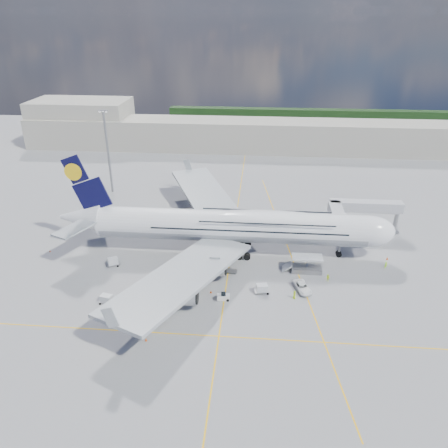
# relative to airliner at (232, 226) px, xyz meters

# --- Properties ---
(ground) EXTENTS (300.00, 300.00, 0.00)m
(ground) POSITION_rel_airliner_xyz_m (-0.26, -10.00, -6.87)
(ground) COLOR gray
(ground) RESTS_ON ground
(taxi_line_main) EXTENTS (0.25, 220.00, 0.01)m
(taxi_line_main) POSITION_rel_airliner_xyz_m (-0.26, -10.00, -6.86)
(taxi_line_main) COLOR yellow
(taxi_line_main) RESTS_ON ground
(taxi_line_cross) EXTENTS (120.00, 0.25, 0.01)m
(taxi_line_cross) POSITION_rel_airliner_xyz_m (-0.26, -30.00, -6.86)
(taxi_line_cross) COLOR yellow
(taxi_line_cross) RESTS_ON ground
(taxi_line_diag) EXTENTS (14.16, 99.06, 0.01)m
(taxi_line_diag) POSITION_rel_airliner_xyz_m (13.74, -0.00, -6.86)
(taxi_line_diag) COLOR yellow
(taxi_line_diag) RESTS_ON ground
(airliner) EXTENTS (77.26, 79.15, 23.71)m
(airliner) POSITION_rel_airliner_xyz_m (0.00, 0.00, 0.00)
(airliner) COLOR white
(airliner) RESTS_ON ground
(jet_bridge) EXTENTS (18.80, 12.10, 8.50)m
(jet_bridge) POSITION_rel_airliner_xyz_m (29.55, 10.94, -0.02)
(jet_bridge) COLOR #B7B7BC
(jet_bridge) RESTS_ON ground
(cargo_loader) EXTENTS (8.53, 3.20, 3.67)m
(cargo_loader) POSITION_rel_airliner_xyz_m (16.56, -7.11, -5.62)
(cargo_loader) COLOR silver
(cargo_loader) RESTS_ON ground
(light_mast) EXTENTS (3.00, 0.70, 25.50)m
(light_mast) POSITION_rel_airliner_xyz_m (-40.26, 35.00, 6.34)
(light_mast) COLOR gray
(light_mast) RESTS_ON ground
(terminal) EXTENTS (180.00, 16.00, 12.00)m
(terminal) POSITION_rel_airliner_xyz_m (-0.26, 85.00, -0.87)
(terminal) COLOR #B2AD9E
(terminal) RESTS_ON ground
(hangar) EXTENTS (40.00, 22.00, 18.00)m
(hangar) POSITION_rel_airliner_xyz_m (-70.26, 90.00, 2.13)
(hangar) COLOR #B2AD9E
(hangar) RESTS_ON ground
(tree_line) EXTENTS (160.00, 6.00, 8.00)m
(tree_line) POSITION_rel_airliner_xyz_m (39.74, 130.00, -2.87)
(tree_line) COLOR #193814
(tree_line) RESTS_ON ground
(dolly_row_a) EXTENTS (3.22, 2.20, 1.86)m
(dolly_row_a) POSITION_rel_airliner_xyz_m (-22.96, -22.31, -5.87)
(dolly_row_a) COLOR gray
(dolly_row_a) RESTS_ON ground
(dolly_row_b) EXTENTS (3.52, 2.70, 0.46)m
(dolly_row_b) POSITION_rel_airliner_xyz_m (-8.62, -10.67, -6.51)
(dolly_row_b) COLOR gray
(dolly_row_b) RESTS_ON ground
(dolly_row_c) EXTENTS (3.43, 2.46, 1.96)m
(dolly_row_c) POSITION_rel_airliner_xyz_m (-10.88, -20.36, -5.82)
(dolly_row_c) COLOR gray
(dolly_row_c) RESTS_ON ground
(dolly_back) EXTENTS (3.35, 2.80, 1.87)m
(dolly_back) POSITION_rel_airliner_xyz_m (-26.10, -8.45, -5.86)
(dolly_back) COLOR gray
(dolly_back) RESTS_ON ground
(dolly_nose_far) EXTENTS (3.25, 2.13, 1.90)m
(dolly_nose_far) POSITION_rel_airliner_xyz_m (7.12, -16.12, -5.84)
(dolly_nose_far) COLOR gray
(dolly_nose_far) RESTS_ON ground
(dolly_nose_near) EXTENTS (3.36, 2.19, 0.46)m
(dolly_nose_near) POSITION_rel_airliner_xyz_m (0.07, -9.07, -6.52)
(dolly_nose_near) COLOR gray
(dolly_nose_near) RESTS_ON ground
(baggage_tug) EXTENTS (2.60, 1.38, 1.57)m
(baggage_tug) POSITION_rel_airliner_xyz_m (-0.41, -19.23, -6.18)
(baggage_tug) COLOR silver
(baggage_tug) RESTS_ON ground
(catering_truck_inner) EXTENTS (7.72, 4.73, 4.30)m
(catering_truck_inner) POSITION_rel_airliner_xyz_m (-6.45, 18.45, -4.84)
(catering_truck_inner) COLOR gray
(catering_truck_inner) RESTS_ON ground
(catering_truck_outer) EXTENTS (6.23, 4.61, 3.43)m
(catering_truck_outer) POSITION_rel_airliner_xyz_m (-9.48, 32.88, -5.28)
(catering_truck_outer) COLOR gray
(catering_truck_outer) RESTS_ON ground
(service_van) EXTENTS (4.14, 6.08, 1.55)m
(service_van) POSITION_rel_airliner_xyz_m (15.29, -14.63, -6.09)
(service_van) COLOR white
(service_van) RESTS_ON ground
(crew_nose) EXTENTS (0.74, 0.66, 1.71)m
(crew_nose) POSITION_rel_airliner_xyz_m (34.32, -4.47, -6.01)
(crew_nose) COLOR #AAFF1A
(crew_nose) RESTS_ON ground
(crew_loader) EXTENTS (0.96, 1.00, 1.63)m
(crew_loader) POSITION_rel_airliner_xyz_m (20.90, -10.74, -6.05)
(crew_loader) COLOR #DCFE1A
(crew_loader) RESTS_ON ground
(crew_wing) EXTENTS (0.48, 1.14, 1.94)m
(crew_wing) POSITION_rel_airliner_xyz_m (-7.48, -10.96, -5.90)
(crew_wing) COLOR #ABE017
(crew_wing) RESTS_ON ground
(crew_van) EXTENTS (0.64, 0.91, 1.77)m
(crew_van) POSITION_rel_airliner_xyz_m (13.53, -17.57, -5.98)
(crew_van) COLOR #BFEB18
(crew_van) RESTS_ON ground
(crew_tug) EXTENTS (1.21, 0.91, 1.66)m
(crew_tug) POSITION_rel_airliner_xyz_m (-9.99, -21.21, -6.04)
(crew_tug) COLOR #ABE518
(crew_tug) RESTS_ON ground
(cone_nose) EXTENTS (0.50, 0.50, 0.63)m
(cone_nose) POSITION_rel_airliner_xyz_m (35.67, -0.56, -6.56)
(cone_nose) COLOR #DC480B
(cone_nose) RESTS_ON ground
(cone_wing_left_inner) EXTENTS (0.47, 0.47, 0.60)m
(cone_wing_left_inner) POSITION_rel_airliner_xyz_m (-6.75, 13.64, -6.58)
(cone_wing_left_inner) COLOR #DC480B
(cone_wing_left_inner) RESTS_ON ground
(cone_wing_left_outer) EXTENTS (0.43, 0.43, 0.54)m
(cone_wing_left_outer) POSITION_rel_airliner_xyz_m (-14.14, 17.50, -6.61)
(cone_wing_left_outer) COLOR #DC480B
(cone_wing_left_outer) RESTS_ON ground
(cone_wing_right_inner) EXTENTS (0.43, 0.43, 0.55)m
(cone_wing_right_inner) POSITION_rel_airliner_xyz_m (-3.14, -17.08, -6.61)
(cone_wing_right_inner) COLOR #DC480B
(cone_wing_right_inner) RESTS_ON ground
(cone_wing_right_outer) EXTENTS (0.41, 0.41, 0.53)m
(cone_wing_right_outer) POSITION_rel_airliner_xyz_m (-12.71, -32.25, -6.62)
(cone_wing_right_outer) COLOR #DC480B
(cone_wing_right_outer) RESTS_ON ground
(cone_tail) EXTENTS (0.38, 0.38, 0.48)m
(cone_tail) POSITION_rel_airliner_xyz_m (-43.00, -3.71, -6.64)
(cone_tail) COLOR #DC480B
(cone_tail) RESTS_ON ground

